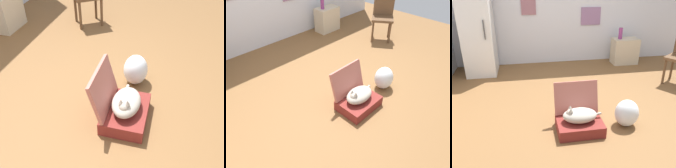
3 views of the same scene
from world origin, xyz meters
The scene contains 6 objects.
ground_plane centered at (0.00, 0.00, 0.00)m, with size 7.68×7.68×0.00m, color brown.
suitcase_base centered at (-0.31, -0.52, 0.07)m, with size 0.58×0.43×0.15m, color maroon.
suitcase_lid centered at (-0.31, -0.28, 0.36)m, with size 0.58×0.43×0.04m, color #B26356.
cat centered at (-0.31, -0.52, 0.23)m, with size 0.51×0.28×0.22m.
plastic_bag_white centered at (0.33, -0.49, 0.18)m, with size 0.32×0.29×0.37m, color silver.
side_table centered at (1.28, 1.85, 0.28)m, with size 0.56×0.34×0.57m, color beige.
Camera 1 is at (-2.10, -0.84, 1.92)m, focal length 40.03 mm.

